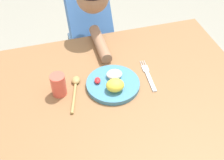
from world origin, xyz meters
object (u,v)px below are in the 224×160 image
object	(u,v)px
fork	(148,76)
plate	(113,83)
spoon	(75,87)
drinking_cup	(58,85)
person	(91,50)

from	to	relation	value
fork	plate	bearing A→B (deg)	100.11
spoon	drinking_cup	bearing A→B (deg)	112.46
spoon	person	bearing A→B (deg)	-3.08
plate	fork	world-z (taller)	plate
drinking_cup	person	size ratio (longest dim) A/B	0.09
plate	drinking_cup	bearing A→B (deg)	174.06
plate	spoon	world-z (taller)	plate
plate	spoon	bearing A→B (deg)	168.91
plate	person	bearing A→B (deg)	88.61
drinking_cup	fork	bearing A→B (deg)	-1.05
drinking_cup	person	distance (m)	0.60
fork	person	xyz separation A→B (m)	(-0.15, 0.50, -0.21)
plate	person	world-z (taller)	person
fork	person	bearing A→B (deg)	21.23
spoon	person	xyz separation A→B (m)	(0.17, 0.49, -0.21)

